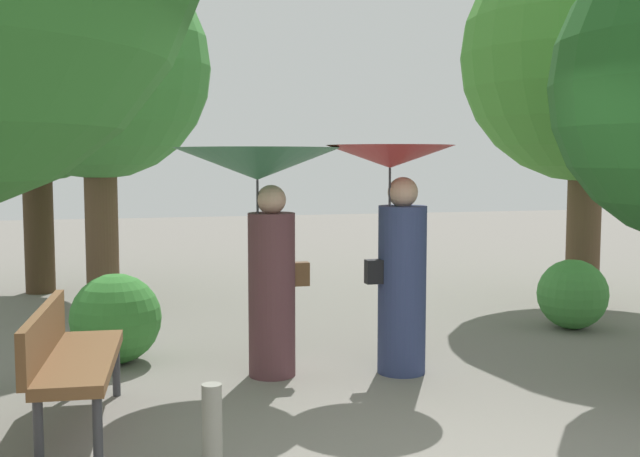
{
  "coord_description": "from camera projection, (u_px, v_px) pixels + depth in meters",
  "views": [
    {
      "loc": [
        -1.72,
        -3.98,
        1.84
      ],
      "look_at": [
        0.0,
        2.78,
        1.19
      ],
      "focal_mm": 43.09,
      "sensor_mm": 36.0,
      "label": 1
    }
  ],
  "objects": [
    {
      "name": "bush_path_left",
      "position": [
        573.0,
        294.0,
        8.24
      ],
      "size": [
        0.75,
        0.75,
        0.75
      ],
      "primitive_type": "sphere",
      "color": "#428C3D",
      "rests_on": "ground"
    },
    {
      "name": "tree_near_right",
      "position": [
        590.0,
        33.0,
        9.31
      ],
      "size": [
        3.11,
        3.11,
        5.15
      ],
      "color": "brown",
      "rests_on": "ground"
    },
    {
      "name": "person_right",
      "position": [
        396.0,
        226.0,
        6.45
      ],
      "size": [
        1.08,
        1.08,
        1.94
      ],
      "rotation": [
        0.0,
        0.0,
        1.69
      ],
      "color": "navy",
      "rests_on": "ground"
    },
    {
      "name": "path_marker_post",
      "position": [
        212.0,
        426.0,
        4.54
      ],
      "size": [
        0.12,
        0.12,
        0.51
      ],
      "primitive_type": "cylinder",
      "color": "gray",
      "rests_on": "ground"
    },
    {
      "name": "tree_far_back",
      "position": [
        33.0,
        55.0,
        10.2
      ],
      "size": [
        2.87,
        2.87,
        4.88
      ],
      "color": "#42301E",
      "rests_on": "ground"
    },
    {
      "name": "tree_near_left",
      "position": [
        97.0,
        46.0,
        9.01
      ],
      "size": [
        2.67,
        2.67,
        4.75
      ],
      "color": "brown",
      "rests_on": "ground"
    },
    {
      "name": "bush_path_right",
      "position": [
        116.0,
        319.0,
        6.85
      ],
      "size": [
        0.81,
        0.81,
        0.81
      ],
      "primitive_type": "sphere",
      "color": "#387F33",
      "rests_on": "ground"
    },
    {
      "name": "park_bench",
      "position": [
        68.0,
        354.0,
        5.19
      ],
      "size": [
        0.59,
        1.53,
        0.83
      ],
      "rotation": [
        0.0,
        0.0,
        1.5
      ],
      "color": "#38383D",
      "rests_on": "ground"
    },
    {
      "name": "person_left",
      "position": [
        262.0,
        204.0,
        6.34
      ],
      "size": [
        1.37,
        1.37,
        1.92
      ],
      "rotation": [
        0.0,
        0.0,
        1.69
      ],
      "color": "#563338",
      "rests_on": "ground"
    }
  ]
}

